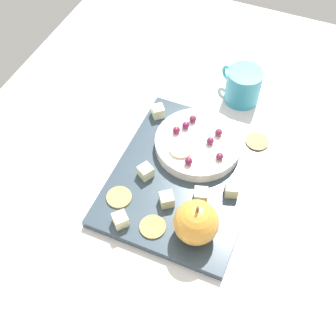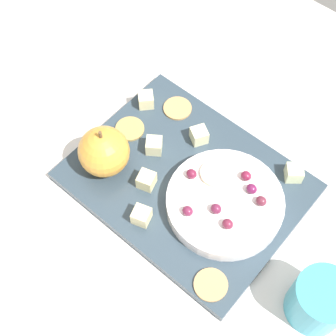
% 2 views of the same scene
% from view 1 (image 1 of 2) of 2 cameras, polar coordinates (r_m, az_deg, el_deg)
% --- Properties ---
extents(table, '(1.27, 0.94, 0.03)m').
position_cam_1_polar(table, '(0.86, 0.27, -1.85)').
color(table, silver).
rests_on(table, ground).
extents(platter, '(0.35, 0.27, 0.02)m').
position_cam_1_polar(platter, '(0.84, 2.31, -1.13)').
color(platter, '#2F3E4A').
rests_on(platter, table).
extents(serving_dish, '(0.18, 0.18, 0.02)m').
position_cam_1_polar(serving_dish, '(0.86, 4.10, 3.32)').
color(serving_dish, white).
rests_on(serving_dish, platter).
extents(apple_whole, '(0.08, 0.08, 0.08)m').
position_cam_1_polar(apple_whole, '(0.73, 3.83, -7.39)').
color(apple_whole, gold).
rests_on(apple_whole, platter).
extents(apple_stem, '(0.01, 0.01, 0.01)m').
position_cam_1_polar(apple_stem, '(0.69, 4.04, -5.59)').
color(apple_stem, brown).
rests_on(apple_stem, apple_whole).
extents(cheese_cube_0, '(0.03, 0.03, 0.03)m').
position_cam_1_polar(cheese_cube_0, '(0.79, 4.48, -3.69)').
color(cheese_cube_0, beige).
rests_on(cheese_cube_0, platter).
extents(cheese_cube_1, '(0.04, 0.04, 0.03)m').
position_cam_1_polar(cheese_cube_1, '(0.78, -0.17, -4.28)').
color(cheese_cube_1, beige).
rests_on(cheese_cube_1, platter).
extents(cheese_cube_2, '(0.03, 0.03, 0.03)m').
position_cam_1_polar(cheese_cube_2, '(0.82, -3.06, -0.49)').
color(cheese_cube_2, beige).
rests_on(cheese_cube_2, platter).
extents(cheese_cube_3, '(0.04, 0.04, 0.03)m').
position_cam_1_polar(cheese_cube_3, '(0.77, -6.48, -7.00)').
color(cheese_cube_3, beige).
rests_on(cheese_cube_3, platter).
extents(cheese_cube_4, '(0.04, 0.04, 0.03)m').
position_cam_1_polar(cheese_cube_4, '(0.92, -1.37, 7.70)').
color(cheese_cube_4, beige).
rests_on(cheese_cube_4, platter).
extents(cheese_cube_5, '(0.03, 0.03, 0.03)m').
position_cam_1_polar(cheese_cube_5, '(0.81, 8.67, -2.81)').
color(cheese_cube_5, beige).
rests_on(cheese_cube_5, platter).
extents(cracker_0, '(0.05, 0.05, 0.00)m').
position_cam_1_polar(cracker_0, '(0.90, 11.99, 3.54)').
color(cracker_0, tan).
rests_on(cracker_0, platter).
extents(cracker_1, '(0.05, 0.05, 0.00)m').
position_cam_1_polar(cracker_1, '(0.80, -6.65, -3.96)').
color(cracker_1, tan).
rests_on(cracker_1, platter).
extents(cracker_2, '(0.05, 0.05, 0.00)m').
position_cam_1_polar(cracker_2, '(0.77, -2.09, -7.98)').
color(cracker_2, '#A98C4F').
rests_on(cracker_2, platter).
extents(grape_0, '(0.02, 0.01, 0.01)m').
position_cam_1_polar(grape_0, '(0.86, 1.15, 5.15)').
color(grape_0, maroon).
rests_on(grape_0, serving_dish).
extents(grape_1, '(0.02, 0.01, 0.02)m').
position_cam_1_polar(grape_1, '(0.85, 5.76, 3.68)').
color(grape_1, maroon).
rests_on(grape_1, serving_dish).
extents(grape_2, '(0.02, 0.01, 0.02)m').
position_cam_1_polar(grape_2, '(0.86, 6.88, 4.81)').
color(grape_2, maroon).
rests_on(grape_2, serving_dish).
extents(grape_3, '(0.02, 0.01, 0.02)m').
position_cam_1_polar(grape_3, '(0.81, 2.81, 0.93)').
color(grape_3, maroon).
rests_on(grape_3, serving_dish).
extents(grape_4, '(0.02, 0.01, 0.01)m').
position_cam_1_polar(grape_4, '(0.88, 3.36, 6.68)').
color(grape_4, maroon).
rests_on(grape_4, serving_dish).
extents(grape_5, '(0.02, 0.01, 0.01)m').
position_cam_1_polar(grape_5, '(0.82, 7.01, 1.58)').
color(grape_5, maroon).
rests_on(grape_5, serving_dish).
extents(grape_6, '(0.02, 0.01, 0.01)m').
position_cam_1_polar(grape_6, '(0.87, 2.42, 5.81)').
color(grape_6, '#651A44').
rests_on(grape_6, serving_dish).
extents(apple_slice_0, '(0.05, 0.05, 0.01)m').
position_cam_1_polar(apple_slice_0, '(0.83, 1.74, 2.59)').
color(apple_slice_0, beige).
rests_on(apple_slice_0, serving_dish).
extents(cup, '(0.08, 0.10, 0.08)m').
position_cam_1_polar(cup, '(0.98, 10.13, 10.92)').
color(cup, teal).
rests_on(cup, table).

